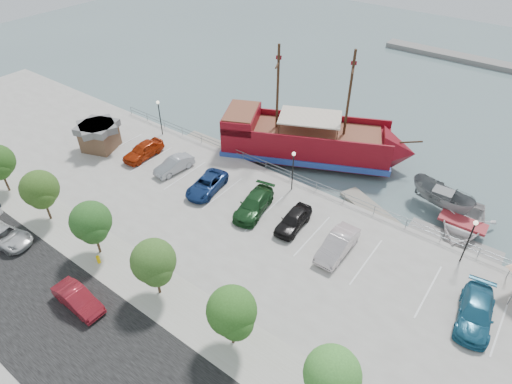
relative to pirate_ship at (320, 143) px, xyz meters
The scene contains 30 objects.
ground 14.16m from the pirate_ship, 85.11° to the right, with size 160.00×160.00×0.00m, color slate.
street 29.99m from the pirate_ship, 87.72° to the right, with size 100.00×8.00×0.04m, color black.
sidewalk 24.00m from the pirate_ship, 87.15° to the right, with size 100.00×4.00×0.05m, color #A09C8B.
seawall_railing 6.29m from the pirate_ship, 79.01° to the right, with size 50.00×0.06×1.00m.
far_shore 42.60m from the pirate_ship, 74.75° to the left, with size 40.00×3.00×0.80m, color gray.
pirate_ship is the anchor object (origin of this frame).
patrol_boat 13.54m from the pirate_ship, ahead, with size 2.38×6.31×2.44m, color slate.
speedboat 16.35m from the pirate_ship, ahead, with size 5.02×7.03×1.46m, color silver.
dock_west 12.72m from the pirate_ship, 157.83° to the right, with size 7.10×2.03×0.41m, color gray.
dock_mid 9.85m from the pirate_ship, 29.43° to the right, with size 6.71×1.92×0.38m, color gray.
dock_east 16.90m from the pirate_ship, 16.40° to the right, with size 7.84×2.24×0.45m, color gray.
shed 24.21m from the pirate_ship, 145.89° to the right, with size 4.66×4.66×3.00m.
street_van 31.23m from the pirate_ship, 116.83° to the right, with size 2.29×4.96×1.38m, color #BABABA.
street_sedan 28.41m from the pirate_ship, 97.23° to the right, with size 1.54×4.40×1.45m, color maroon.
fire_hydrant 25.44m from the pirate_ship, 103.39° to the right, with size 0.28×0.28×0.82m.
lamp_post_left 18.46m from the pirate_ship, 156.13° to the right, with size 0.36×0.36×4.28m.
lamp_post_mid 7.73m from the pirate_ship, 80.90° to the right, with size 0.36×0.36×4.28m.
lamp_post_right 18.81m from the pirate_ship, 23.40° to the right, with size 0.36×0.36×4.28m.
tree_b 27.71m from the pirate_ship, 119.64° to the right, with size 3.30×3.20×5.00m.
tree_c 25.01m from the pirate_ship, 105.50° to the right, with size 3.30×3.20×5.00m.
tree_d 24.11m from the pirate_ship, 89.19° to the right, with size 3.30×3.20×5.00m.
tree_e 25.20m from the pirate_ship, 73.01° to the right, with size 3.30×3.20×5.00m.
tree_f 28.05m from the pirate_ship, 59.16° to the right, with size 3.30×3.20×5.00m.
parked_car_a 19.10m from the pirate_ship, 141.05° to the right, with size 1.95×4.85×1.65m, color #A22709.
parked_car_b 15.77m from the pirate_ship, 130.65° to the right, with size 1.52×4.36×1.44m, color #9A9DA3.
parked_car_c 13.57m from the pirate_ship, 113.13° to the right, with size 2.35×5.10×1.42m, color navy.
parked_car_d 12.25m from the pirate_ship, 89.16° to the right, with size 2.21×5.43×1.57m, color #18401C.
parked_car_e 12.64m from the pirate_ship, 70.57° to the right, with size 1.81×4.50×1.53m, color black.
parked_car_f 15.18m from the pirate_ship, 54.84° to the right, with size 1.75×5.03×1.66m, color beige.
parked_car_h 23.22m from the pirate_ship, 32.92° to the right, with size 2.22×5.45×1.58m, color #1D5A77.
Camera 1 is at (16.97, -22.30, 25.27)m, focal length 30.00 mm.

